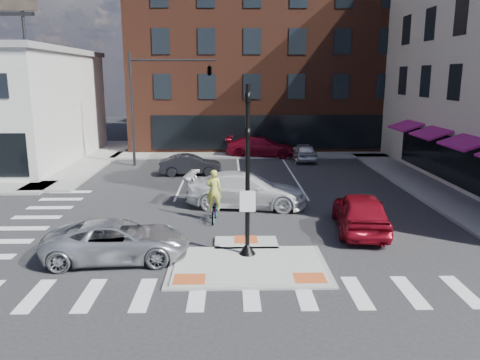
{
  "coord_description": "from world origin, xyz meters",
  "views": [
    {
      "loc": [
        -0.61,
        -15.38,
        6.38
      ],
      "look_at": [
        -0.18,
        4.13,
        2.0
      ],
      "focal_mm": 35.0,
      "sensor_mm": 36.0,
      "label": 1
    }
  ],
  "objects_px": {
    "silver_suv": "(118,241)",
    "bg_car_dark": "(191,165)",
    "red_sedan": "(360,212)",
    "bg_car_silver": "(303,152)",
    "bg_car_red": "(261,147)",
    "cyclist": "(214,204)",
    "white_pickup": "(246,190)"
  },
  "relations": [
    {
      "from": "cyclist",
      "to": "bg_car_dark",
      "type": "bearing_deg",
      "value": -76.82
    },
    {
      "from": "red_sedan",
      "to": "bg_car_silver",
      "type": "distance_m",
      "value": 16.52
    },
    {
      "from": "bg_car_silver",
      "to": "bg_car_dark",
      "type": "bearing_deg",
      "value": 29.94
    },
    {
      "from": "red_sedan",
      "to": "white_pickup",
      "type": "relative_size",
      "value": 0.83
    },
    {
      "from": "bg_car_red",
      "to": "cyclist",
      "type": "height_order",
      "value": "cyclist"
    },
    {
      "from": "white_pickup",
      "to": "bg_car_dark",
      "type": "distance_m",
      "value": 8.42
    },
    {
      "from": "silver_suv",
      "to": "bg_car_dark",
      "type": "height_order",
      "value": "silver_suv"
    },
    {
      "from": "silver_suv",
      "to": "bg_car_red",
      "type": "height_order",
      "value": "bg_car_red"
    },
    {
      "from": "white_pickup",
      "to": "bg_car_dark",
      "type": "height_order",
      "value": "white_pickup"
    },
    {
      "from": "bg_car_red",
      "to": "cyclist",
      "type": "distance_m",
      "value": 17.07
    },
    {
      "from": "red_sedan",
      "to": "white_pickup",
      "type": "bearing_deg",
      "value": -32.66
    },
    {
      "from": "white_pickup",
      "to": "bg_car_dark",
      "type": "relative_size",
      "value": 1.46
    },
    {
      "from": "bg_car_dark",
      "to": "bg_car_silver",
      "type": "height_order",
      "value": "bg_car_silver"
    },
    {
      "from": "red_sedan",
      "to": "bg_car_silver",
      "type": "relative_size",
      "value": 1.22
    },
    {
      "from": "white_pickup",
      "to": "cyclist",
      "type": "distance_m",
      "value": 2.72
    },
    {
      "from": "silver_suv",
      "to": "red_sedan",
      "type": "xyz_separation_m",
      "value": [
        9.4,
        2.9,
        0.13
      ]
    },
    {
      "from": "bg_car_silver",
      "to": "bg_car_red",
      "type": "distance_m",
      "value": 3.58
    },
    {
      "from": "red_sedan",
      "to": "bg_car_red",
      "type": "distance_m",
      "value": 18.55
    },
    {
      "from": "silver_suv",
      "to": "bg_car_silver",
      "type": "height_order",
      "value": "silver_suv"
    },
    {
      "from": "silver_suv",
      "to": "bg_car_dark",
      "type": "relative_size",
      "value": 1.25
    },
    {
      "from": "white_pickup",
      "to": "bg_car_red",
      "type": "xyz_separation_m",
      "value": [
        1.71,
        14.5,
        -0.04
      ]
    },
    {
      "from": "red_sedan",
      "to": "bg_car_silver",
      "type": "xyz_separation_m",
      "value": [
        0.18,
        16.52,
        -0.15
      ]
    },
    {
      "from": "bg_car_silver",
      "to": "red_sedan",
      "type": "bearing_deg",
      "value": 87.92
    },
    {
      "from": "silver_suv",
      "to": "cyclist",
      "type": "distance_m",
      "value": 5.51
    },
    {
      "from": "red_sedan",
      "to": "bg_car_silver",
      "type": "height_order",
      "value": "red_sedan"
    },
    {
      "from": "white_pickup",
      "to": "bg_car_silver",
      "type": "distance_m",
      "value": 13.58
    },
    {
      "from": "silver_suv",
      "to": "bg_car_dark",
      "type": "distance_m",
      "value": 14.49
    },
    {
      "from": "bg_car_dark",
      "to": "red_sedan",
      "type": "bearing_deg",
      "value": -149.28
    },
    {
      "from": "white_pickup",
      "to": "bg_car_silver",
      "type": "bearing_deg",
      "value": -12.59
    },
    {
      "from": "silver_suv",
      "to": "cyclist",
      "type": "height_order",
      "value": "cyclist"
    },
    {
      "from": "red_sedan",
      "to": "cyclist",
      "type": "xyz_separation_m",
      "value": [
        -6.15,
        1.56,
        -0.05
      ]
    },
    {
      "from": "silver_suv",
      "to": "white_pickup",
      "type": "bearing_deg",
      "value": -39.84
    }
  ]
}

